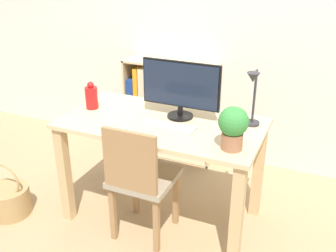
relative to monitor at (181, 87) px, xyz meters
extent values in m
plane|color=tan|center=(-0.08, -0.12, -0.99)|extent=(10.00, 10.00, 0.00)
cube|color=silver|center=(-0.08, 0.97, 0.31)|extent=(8.00, 0.05, 2.60)
cube|color=#D8BC8C|center=(-0.08, -0.12, -0.23)|extent=(1.35, 0.72, 0.03)
cube|color=tan|center=(-0.71, -0.42, -0.62)|extent=(0.07, 0.07, 0.74)
cube|color=tan|center=(0.54, -0.42, -0.62)|extent=(0.07, 0.07, 0.74)
cube|color=tan|center=(-0.71, 0.19, -0.62)|extent=(0.07, 0.07, 0.74)
cube|color=tan|center=(0.54, 0.19, -0.62)|extent=(0.07, 0.07, 0.74)
cylinder|color=black|center=(0.00, 0.00, -0.21)|extent=(0.18, 0.18, 0.02)
cylinder|color=black|center=(0.00, 0.00, -0.17)|extent=(0.04, 0.04, 0.07)
cube|color=black|center=(0.00, 0.00, 0.02)|extent=(0.55, 0.02, 0.32)
cube|color=#192338|center=(0.00, 0.00, 0.02)|extent=(0.53, 0.03, 0.29)
cube|color=#B2B2B7|center=(-0.01, -0.20, -0.21)|extent=(0.37, 0.12, 0.02)
cylinder|color=red|center=(-0.65, -0.11, -0.14)|extent=(0.09, 0.09, 0.16)
sphere|color=red|center=(-0.65, -0.11, -0.04)|extent=(0.05, 0.05, 0.05)
cylinder|color=#2D2D33|center=(0.48, 0.07, -0.21)|extent=(0.10, 0.10, 0.02)
cylinder|color=#2D2D33|center=(0.48, 0.07, -0.02)|extent=(0.02, 0.02, 0.35)
cylinder|color=#2D2D33|center=(0.48, 0.02, 0.15)|extent=(0.01, 0.10, 0.01)
cone|color=#2D2D33|center=(0.48, -0.03, 0.13)|extent=(0.08, 0.08, 0.06)
cylinder|color=#9E6647|center=(0.45, -0.31, -0.17)|extent=(0.12, 0.12, 0.10)
sphere|color=#388C3D|center=(0.45, -0.31, -0.05)|extent=(0.17, 0.17, 0.17)
cube|color=#9E937F|center=(-0.12, -0.33, -0.55)|extent=(0.40, 0.40, 0.04)
cube|color=#9E754C|center=(-0.12, -0.51, -0.33)|extent=(0.36, 0.03, 0.40)
cube|color=#9E754C|center=(-0.28, -0.49, -0.78)|extent=(0.04, 0.04, 0.42)
cube|color=#9E754C|center=(0.04, -0.49, -0.78)|extent=(0.04, 0.04, 0.42)
cube|color=#9E754C|center=(-0.28, -0.16, -0.78)|extent=(0.04, 0.04, 0.42)
cube|color=#9E754C|center=(0.04, -0.16, -0.78)|extent=(0.04, 0.04, 0.42)
cube|color=#D8BC8C|center=(-0.83, 0.80, -0.53)|extent=(0.02, 0.28, 0.91)
cube|color=#D8BC8C|center=(0.00, 0.80, -0.53)|extent=(0.02, 0.28, 0.91)
cube|color=#D8BC8C|center=(-0.42, 0.80, -0.98)|extent=(0.85, 0.28, 0.02)
cube|color=#D8BC8C|center=(-0.42, 0.80, -0.09)|extent=(0.85, 0.28, 0.02)
cube|color=#D8BC8C|center=(-0.42, 0.80, -0.53)|extent=(0.82, 0.28, 0.02)
cube|color=red|center=(-0.78, 0.80, -0.80)|extent=(0.06, 0.24, 0.35)
cube|color=beige|center=(-0.73, 0.80, -0.81)|extent=(0.04, 0.24, 0.33)
cube|color=navy|center=(-0.67, 0.80, -0.85)|extent=(0.07, 0.24, 0.25)
cube|color=navy|center=(-0.78, 0.80, -0.39)|extent=(0.06, 0.24, 0.26)
cube|color=orange|center=(-0.72, 0.80, -0.34)|extent=(0.04, 0.24, 0.38)
cube|color=beige|center=(-0.66, 0.80, -0.33)|extent=(0.07, 0.24, 0.38)
cylinder|color=tan|center=(-1.15, -0.56, -0.88)|extent=(0.31, 0.31, 0.21)
torus|color=tan|center=(-1.15, -0.56, -0.70)|extent=(0.26, 0.02, 0.26)
camera|label=1|loc=(0.93, -2.32, 0.85)|focal=42.00mm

